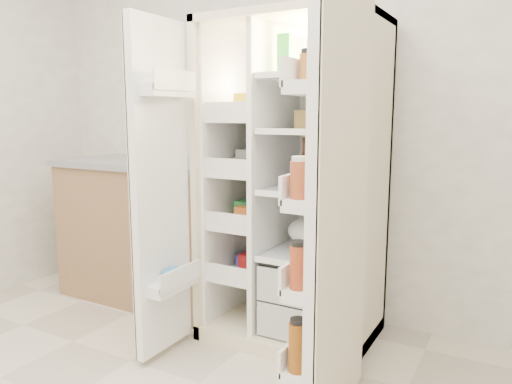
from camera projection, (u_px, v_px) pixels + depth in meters
The scene contains 5 objects.
wall_back at pixel (298, 104), 3.08m from camera, with size 4.00×0.02×2.70m, color white.
refrigerator at pixel (299, 209), 2.80m from camera, with size 0.92×0.70×1.80m.
freezer_door at pixel (161, 191), 2.50m from camera, with size 0.15×0.40×1.72m.
fridge_door at pixel (334, 217), 1.95m from camera, with size 0.17×0.58×1.72m.
kitchen_counter at pixel (157, 229), 3.41m from camera, with size 1.34×0.71×0.97m.
Camera 1 is at (1.30, -0.86, 1.28)m, focal length 34.00 mm.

